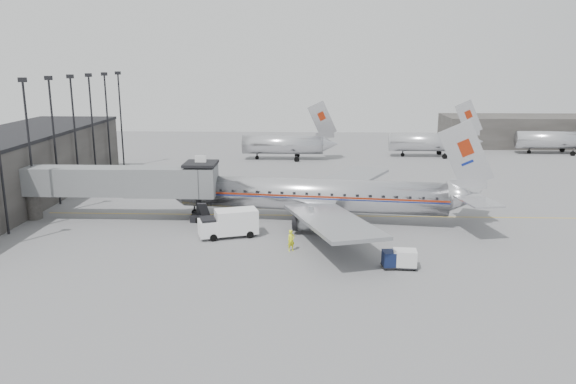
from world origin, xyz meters
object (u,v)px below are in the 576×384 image
(airliner, at_px, (319,195))
(baggage_cart_navy, at_px, (393,259))
(ramp_worker, at_px, (291,240))
(baggage_cart_white, at_px, (405,259))
(service_van, at_px, (229,223))

(airliner, relative_size, baggage_cart_navy, 18.02)
(airliner, bearing_deg, baggage_cart_navy, -59.52)
(airliner, height_order, ramp_worker, airliner)
(baggage_cart_white, bearing_deg, baggage_cart_navy, -175.35)
(baggage_cart_navy, distance_m, ramp_worker, 9.59)
(service_van, relative_size, baggage_cart_white, 2.87)
(airliner, relative_size, baggage_cart_white, 16.68)
(baggage_cart_white, bearing_deg, service_van, 158.02)
(baggage_cart_white, bearing_deg, ramp_worker, 162.14)
(ramp_worker, bearing_deg, baggage_cart_navy, -56.76)
(service_van, height_order, baggage_cart_navy, service_van)
(baggage_cart_white, height_order, ramp_worker, ramp_worker)
(ramp_worker, bearing_deg, baggage_cart_white, -54.62)
(baggage_cart_navy, bearing_deg, baggage_cart_white, -4.29)
(baggage_cart_navy, xyz_separation_m, baggage_cart_white, (0.93, -0.00, 0.06))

